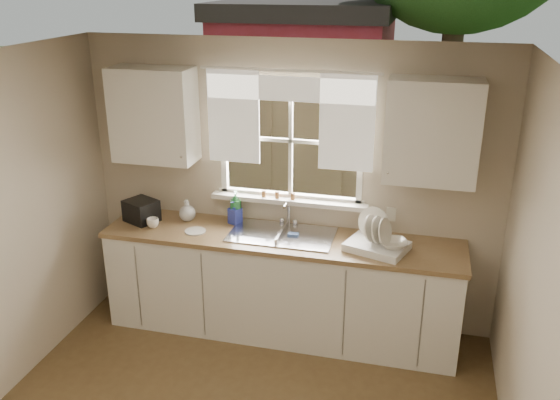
% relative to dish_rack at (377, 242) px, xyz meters
% --- Properties ---
extents(room_walls, '(3.62, 4.02, 2.50)m').
position_rel_dish_rack_xyz_m(room_walls, '(-0.80, -1.70, 0.26)').
color(room_walls, beige).
rests_on(room_walls, ground).
extents(ceiling, '(3.60, 4.00, 0.02)m').
position_rel_dish_rack_xyz_m(ceiling, '(-0.80, -1.63, 1.53)').
color(ceiling, silver).
rests_on(ceiling, room_walls).
extents(window, '(1.38, 0.16, 1.06)m').
position_rel_dish_rack_xyz_m(window, '(-0.80, 0.37, 0.51)').
color(window, white).
rests_on(window, room_walls).
extents(curtains, '(1.50, 0.03, 0.81)m').
position_rel_dish_rack_xyz_m(curtains, '(-0.80, 0.32, 0.96)').
color(curtains, white).
rests_on(curtains, room_walls).
extents(base_cabinets, '(3.00, 0.62, 0.87)m').
position_rel_dish_rack_xyz_m(base_cabinets, '(-0.80, 0.05, -0.54)').
color(base_cabinets, white).
rests_on(base_cabinets, ground).
extents(countertop, '(3.04, 0.65, 0.04)m').
position_rel_dish_rack_xyz_m(countertop, '(-0.80, 0.05, -0.08)').
color(countertop, olive).
rests_on(countertop, base_cabinets).
extents(upper_cabinet_left, '(0.70, 0.33, 0.80)m').
position_rel_dish_rack_xyz_m(upper_cabinet_left, '(-1.95, 0.19, 0.88)').
color(upper_cabinet_left, white).
rests_on(upper_cabinet_left, room_walls).
extents(upper_cabinet_right, '(0.70, 0.33, 0.80)m').
position_rel_dish_rack_xyz_m(upper_cabinet_right, '(0.35, 0.19, 0.88)').
color(upper_cabinet_right, white).
rests_on(upper_cabinet_right, room_walls).
extents(wall_outlet, '(0.08, 0.01, 0.12)m').
position_rel_dish_rack_xyz_m(wall_outlet, '(0.08, 0.35, 0.11)').
color(wall_outlet, beige).
rests_on(wall_outlet, room_walls).
extents(sill_jars, '(0.30, 0.04, 0.06)m').
position_rel_dish_rack_xyz_m(sill_jars, '(-0.89, 0.31, 0.21)').
color(sill_jars, brown).
rests_on(sill_jars, window).
extents(sink, '(0.88, 0.52, 0.40)m').
position_rel_dish_rack_xyz_m(sink, '(-0.80, 0.08, -0.14)').
color(sink, '#B7B7BC').
rests_on(sink, countertop).
extents(dish_rack, '(0.55, 0.47, 0.31)m').
position_rel_dish_rack_xyz_m(dish_rack, '(0.00, 0.00, 0.00)').
color(dish_rack, white).
rests_on(dish_rack, countertop).
extents(bowl, '(0.27, 0.27, 0.05)m').
position_rel_dish_rack_xyz_m(bowl, '(0.13, -0.05, 0.02)').
color(bowl, white).
rests_on(bowl, dish_rack).
extents(soap_bottle_a, '(0.14, 0.14, 0.29)m').
position_rel_dish_rack_xyz_m(soap_bottle_a, '(-1.26, 0.25, 0.08)').
color(soap_bottle_a, '#2B843C').
rests_on(soap_bottle_a, countertop).
extents(soap_bottle_b, '(0.13, 0.13, 0.21)m').
position_rel_dish_rack_xyz_m(soap_bottle_b, '(-1.26, 0.22, 0.04)').
color(soap_bottle_b, '#2D3AAB').
rests_on(soap_bottle_b, countertop).
extents(soap_bottle_c, '(0.18, 0.18, 0.19)m').
position_rel_dish_rack_xyz_m(soap_bottle_c, '(-1.70, 0.19, 0.03)').
color(soap_bottle_c, beige).
rests_on(soap_bottle_c, countertop).
extents(saucer, '(0.18, 0.18, 0.01)m').
position_rel_dish_rack_xyz_m(saucer, '(-1.53, -0.04, -0.06)').
color(saucer, beige).
rests_on(saucer, countertop).
extents(cup, '(0.11, 0.11, 0.08)m').
position_rel_dish_rack_xyz_m(cup, '(-1.92, -0.04, -0.02)').
color(cup, white).
rests_on(cup, countertop).
extents(black_appliance, '(0.34, 0.32, 0.19)m').
position_rel_dish_rack_xyz_m(black_appliance, '(-2.08, 0.07, 0.03)').
color(black_appliance, black).
rests_on(black_appliance, countertop).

